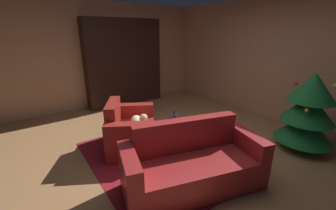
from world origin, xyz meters
TOP-DOWN VIEW (x-y plane):
  - ground_plane at (0.00, 0.00)m, footprint 7.41×7.41m
  - wall_back at (0.00, 2.67)m, footprint 6.30×0.06m
  - wall_left at (-3.12, 0.00)m, footprint 0.06×5.40m
  - area_rug at (-0.05, -0.29)m, footprint 2.44×2.12m
  - bookshelf_unit at (-2.87, 0.50)m, footprint 0.35×2.02m
  - armchair_red at (-0.62, -0.58)m, footprint 1.29×1.17m
  - couch_red at (0.74, -0.38)m, footprint 1.16×1.87m
  - coffee_table at (-0.04, -0.19)m, footprint 0.69×0.69m
  - book_stack_on_table at (-0.03, -0.17)m, footprint 0.23×0.18m
  - bottle_on_table at (-0.13, -0.02)m, footprint 0.08×0.08m
  - decorated_tree at (1.09, 1.79)m, footprint 0.90×0.90m

SIDE VIEW (x-z plane):
  - ground_plane at x=0.00m, z-range 0.00..0.00m
  - area_rug at x=-0.05m, z-range 0.00..0.01m
  - couch_red at x=0.74m, z-range -0.13..0.71m
  - armchair_red at x=-0.62m, z-range -0.11..0.71m
  - coffee_table at x=-0.04m, z-range 0.16..0.56m
  - book_stack_on_table at x=-0.03m, z-range 0.40..0.54m
  - bottle_on_table at x=-0.13m, z-range 0.37..0.68m
  - decorated_tree at x=1.09m, z-range 0.02..1.32m
  - bookshelf_unit at x=-2.87m, z-range -0.01..2.21m
  - wall_back at x=0.00m, z-range 0.00..2.61m
  - wall_left at x=-3.12m, z-range 0.00..2.61m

